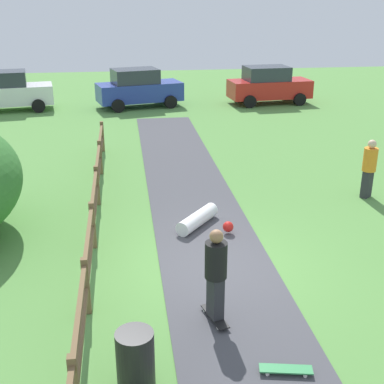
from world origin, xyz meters
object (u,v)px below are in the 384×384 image
at_px(bystander_orange, 369,166).
at_px(skateboard_loose, 286,369).
at_px(skater_riding, 216,271).
at_px(parked_car_white, 7,91).
at_px(parked_car_red, 269,85).
at_px(skater_fallen, 200,220).
at_px(trash_bin, 135,359).
at_px(parked_car_blue, 138,88).

bearing_deg(bystander_orange, skateboard_loose, -123.59).
height_order(skater_riding, parked_car_white, parked_car_white).
xyz_separation_m(skateboard_loose, parked_car_red, (5.34, 20.05, 0.87)).
xyz_separation_m(skater_riding, bystander_orange, (5.27, 5.22, -0.07)).
height_order(skater_fallen, parked_car_red, parked_car_red).
xyz_separation_m(trash_bin, skateboard_loose, (2.24, -0.08, -0.36)).
height_order(trash_bin, skater_riding, skater_riding).
bearing_deg(skater_riding, skateboard_loose, -60.96).
distance_m(skater_fallen, parked_car_white, 16.46).
bearing_deg(parked_car_red, skater_fallen, -111.65).
bearing_deg(parked_car_white, skater_fallen, -63.51).
distance_m(skater_riding, parked_car_red, 19.57).
distance_m(parked_car_white, parked_car_red, 13.18).
bearing_deg(parked_car_red, parked_car_white, -179.98).
height_order(skateboard_loose, parked_car_blue, parked_car_blue).
distance_m(skater_riding, parked_car_white, 19.85).
bearing_deg(parked_car_blue, bystander_orange, -66.22).
bearing_deg(trash_bin, parked_car_red, 69.21).
bearing_deg(skateboard_loose, skater_riding, 119.04).
xyz_separation_m(bystander_orange, parked_car_red, (0.89, 13.35, 0.04)).
bearing_deg(skater_riding, parked_car_blue, 91.87).
height_order(trash_bin, skater_fallen, trash_bin).
xyz_separation_m(skater_fallen, parked_car_white, (-7.33, 14.72, 0.76)).
distance_m(skater_riding, skateboard_loose, 1.92).
bearing_deg(skater_fallen, skater_riding, -94.73).
relative_size(trash_bin, bystander_orange, 0.54).
relative_size(skater_riding, skateboard_loose, 2.11).
bearing_deg(skater_riding, skater_fallen, 85.27).
height_order(trash_bin, skateboard_loose, trash_bin).
relative_size(skater_fallen, bystander_orange, 0.83).
relative_size(skater_riding, skater_fallen, 1.26).
relative_size(skater_riding, bystander_orange, 1.04).
relative_size(skater_fallen, parked_car_blue, 0.31).
xyz_separation_m(skateboard_loose, parked_car_white, (-7.84, 20.05, 0.87)).
bearing_deg(skater_riding, trash_bin, -135.53).
xyz_separation_m(skater_fallen, skateboard_loose, (0.50, -5.33, -0.11)).
distance_m(parked_car_white, parked_car_blue, 6.41).
relative_size(trash_bin, parked_car_blue, 0.20).
height_order(skateboard_loose, parked_car_red, parked_car_red).
xyz_separation_m(skater_riding, parked_car_blue, (-0.61, 18.57, -0.03)).
distance_m(trash_bin, skater_fallen, 5.54).
relative_size(skateboard_loose, parked_car_blue, 0.18).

